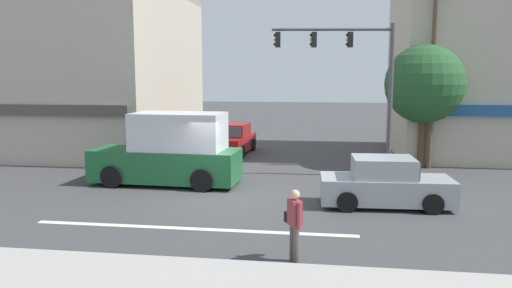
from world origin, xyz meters
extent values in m
plane|color=#3D3D3F|center=(0.00, 0.00, 0.00)|extent=(120.00, 120.00, 0.00)
cube|color=silver|center=(0.00, -3.50, 0.00)|extent=(9.00, 0.24, 0.01)
cube|color=#B7AD99|center=(-11.24, 10.38, 4.24)|extent=(13.07, 11.64, 8.49)
cylinder|color=#4C3823|center=(7.81, 6.81, 1.23)|extent=(0.32, 0.32, 2.46)
sphere|color=#235128|center=(7.81, 6.81, 3.77)|extent=(3.49, 3.49, 3.49)
cylinder|color=brown|center=(-8.85, 5.77, 3.95)|extent=(0.22, 0.22, 7.90)
cube|color=#473828|center=(-8.85, 5.77, 7.50)|extent=(1.40, 0.12, 0.10)
cylinder|color=brown|center=(8.12, 6.70, 4.24)|extent=(0.22, 0.22, 8.47)
cylinder|color=#47474C|center=(6.09, 4.50, 3.10)|extent=(0.18, 0.18, 6.20)
cylinder|color=#47474C|center=(3.71, 4.17, 5.95)|extent=(4.77, 0.77, 0.12)
cube|color=black|center=(4.43, 4.27, 5.55)|extent=(0.23, 0.26, 0.60)
sphere|color=black|center=(4.31, 4.25, 5.73)|extent=(0.12, 0.12, 0.12)
sphere|color=orange|center=(4.31, 4.25, 5.55)|extent=(0.12, 0.12, 0.12)
sphere|color=black|center=(4.31, 4.25, 5.37)|extent=(0.12, 0.12, 0.12)
cube|color=black|center=(3.00, 4.08, 5.55)|extent=(0.23, 0.26, 0.60)
sphere|color=black|center=(2.88, 4.06, 5.73)|extent=(0.12, 0.12, 0.12)
sphere|color=orange|center=(2.88, 4.06, 5.55)|extent=(0.12, 0.12, 0.12)
sphere|color=black|center=(2.88, 4.06, 5.37)|extent=(0.12, 0.12, 0.12)
cube|color=black|center=(1.57, 3.88, 5.55)|extent=(0.23, 0.26, 0.60)
sphere|color=black|center=(1.46, 3.86, 5.73)|extent=(0.12, 0.12, 0.12)
sphere|color=orange|center=(1.46, 3.86, 5.55)|extent=(0.12, 0.12, 0.12)
sphere|color=black|center=(1.46, 3.86, 5.37)|extent=(0.12, 0.12, 0.12)
cube|color=maroon|center=(-1.42, 9.61, 0.54)|extent=(1.99, 4.21, 0.80)
cube|color=maroon|center=(-1.41, 9.71, 1.26)|extent=(1.69, 2.01, 0.64)
cube|color=#475666|center=(-1.48, 8.74, 1.26)|extent=(1.44, 0.16, 0.54)
cylinder|color=black|center=(-0.66, 8.28, 0.32)|extent=(0.23, 0.65, 0.64)
cylinder|color=black|center=(-2.36, 8.40, 0.32)|extent=(0.23, 0.65, 0.64)
cylinder|color=black|center=(-0.48, 10.81, 0.32)|extent=(0.23, 0.65, 0.64)
cylinder|color=black|center=(-2.18, 10.94, 0.32)|extent=(0.23, 0.65, 0.64)
cube|color=#1E6033|center=(-2.51, 1.84, 0.75)|extent=(5.67, 2.21, 1.20)
cube|color=silver|center=(-1.96, 1.82, 2.05)|extent=(3.47, 2.03, 1.40)
cube|color=#475666|center=(-3.68, 1.88, 2.05)|extent=(0.13, 1.75, 1.19)
cylinder|color=black|center=(-4.28, 0.90, 0.42)|extent=(0.85, 0.27, 0.84)
cylinder|color=black|center=(-4.20, 2.90, 0.42)|extent=(0.85, 0.27, 0.84)
cylinder|color=black|center=(-0.81, 0.77, 0.42)|extent=(0.85, 0.27, 0.84)
cylinder|color=black|center=(-0.73, 2.77, 0.42)|extent=(0.85, 0.27, 0.84)
cube|color=#999EA3|center=(5.48, -0.30, 0.54)|extent=(4.17, 1.88, 0.80)
cube|color=#999EA3|center=(5.38, -0.30, 1.26)|extent=(1.97, 1.64, 0.64)
cube|color=#475666|center=(6.35, -0.26, 1.26)|extent=(0.12, 1.44, 0.54)
cylinder|color=black|center=(6.72, 0.61, 0.32)|extent=(0.65, 0.21, 0.64)
cylinder|color=black|center=(6.79, -1.09, 0.32)|extent=(0.65, 0.21, 0.64)
cylinder|color=black|center=(4.18, 0.49, 0.32)|extent=(0.65, 0.21, 0.64)
cylinder|color=black|center=(4.25, -1.20, 0.32)|extent=(0.65, 0.21, 0.64)
cylinder|color=#4C4742|center=(2.98, -5.63, 0.43)|extent=(0.14, 0.14, 0.86)
cylinder|color=#4C4742|center=(2.89, -5.48, 0.43)|extent=(0.14, 0.14, 0.86)
cube|color=maroon|center=(2.94, -5.56, 1.15)|extent=(0.36, 0.42, 0.58)
sphere|color=tan|center=(2.94, -5.56, 1.56)|extent=(0.22, 0.22, 0.22)
cylinder|color=maroon|center=(3.05, -5.77, 1.15)|extent=(0.09, 0.09, 0.56)
cylinder|color=maroon|center=(2.82, -5.34, 1.15)|extent=(0.09, 0.09, 0.56)
cube|color=black|center=(2.82, -5.26, 0.98)|extent=(0.30, 0.24, 0.24)
camera|label=1|loc=(3.63, -16.26, 4.18)|focal=35.00mm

